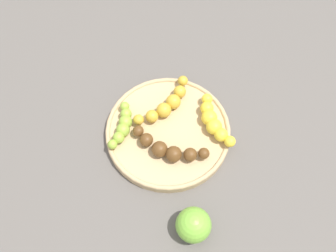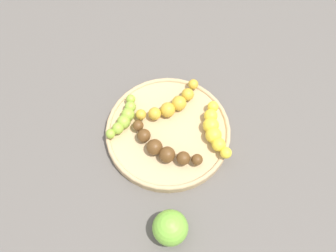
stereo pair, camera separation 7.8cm
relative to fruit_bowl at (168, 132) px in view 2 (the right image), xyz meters
The scene contains 7 objects.
ground_plane 0.01m from the fruit_bowl, ahead, with size 2.40×2.40×0.00m, color #56514C.
fruit_bowl is the anchor object (origin of this frame).
banana_spotted 0.06m from the fruit_bowl, 148.29° to the left, with size 0.07×0.16×0.03m.
banana_green 0.10m from the fruit_bowl, 126.75° to the right, with size 0.08×0.09×0.03m.
banana_overripe 0.06m from the fruit_bowl, 35.58° to the right, with size 0.14×0.10×0.03m.
banana_yellow 0.10m from the fruit_bowl, 62.05° to the left, with size 0.13×0.06×0.03m.
apple_green 0.21m from the fruit_bowl, 21.95° to the right, with size 0.07×0.07×0.07m, color #72B238.
Camera 2 is at (0.35, -0.15, 0.77)m, focal length 41.98 mm.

